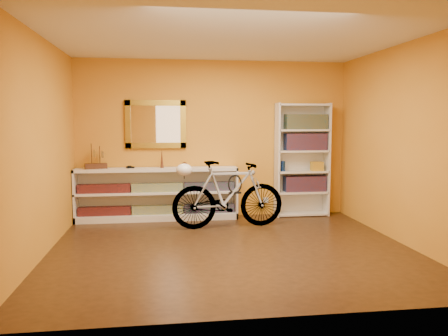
{
  "coord_description": "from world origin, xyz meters",
  "views": [
    {
      "loc": [
        -0.83,
        -5.4,
        1.59
      ],
      "look_at": [
        0.0,
        0.7,
        0.95
      ],
      "focal_mm": 35.7,
      "sensor_mm": 36.0,
      "label": 1
    }
  ],
  "objects": [
    {
      "name": "red_tin",
      "position": [
        1.29,
        1.87,
        1.55
      ],
      "size": [
        0.16,
        0.16,
        0.18
      ],
      "primitive_type": "cube",
      "rotation": [
        0.0,
        0.0,
        -0.22
      ],
      "color": "maroon",
      "rests_on": "bookcase"
    },
    {
      "name": "left_wall",
      "position": [
        -2.25,
        0.0,
        1.3
      ],
      "size": [
        0.01,
        4.0,
        2.6
      ],
      "primitive_type": "cube",
      "color": "orange",
      "rests_on": "ground"
    },
    {
      "name": "back_wall",
      "position": [
        0.0,
        2.0,
        1.3
      ],
      "size": [
        4.5,
        0.01,
        2.6
      ],
      "primitive_type": "cube",
      "color": "orange",
      "rests_on": "ground"
    },
    {
      "name": "toy_car",
      "position": [
        -1.36,
        1.81,
        0.85
      ],
      "size": [
        0.0,
        0.0,
        0.0
      ],
      "primitive_type": "imported",
      "rotation": [
        0.0,
        0.0,
        1.68
      ],
      "color": "black",
      "rests_on": "console_unit"
    },
    {
      "name": "bronze_ornament",
      "position": [
        -0.86,
        1.81,
        1.01
      ],
      "size": [
        0.05,
        0.05,
        0.31
      ],
      "primitive_type": "cone",
      "color": "brown",
      "rests_on": "console_unit"
    },
    {
      "name": "wall_socket",
      "position": [
        0.9,
        1.99,
        0.25
      ],
      "size": [
        0.09,
        0.02,
        0.09
      ],
      "primitive_type": "cube",
      "color": "silver",
      "rests_on": "back_wall"
    },
    {
      "name": "gilt_mirror",
      "position": [
        -0.95,
        1.97,
        1.55
      ],
      "size": [
        0.98,
        0.06,
        0.78
      ],
      "primitive_type": "cube",
      "color": "olive",
      "rests_on": "back_wall"
    },
    {
      "name": "book_row_c",
      "position": [
        1.54,
        1.84,
        1.59
      ],
      "size": [
        0.7,
        0.22,
        0.25
      ],
      "primitive_type": "cube",
      "color": "#16464E",
      "rests_on": "bookcase"
    },
    {
      "name": "model_ship",
      "position": [
        -1.89,
        1.81,
        1.05
      ],
      "size": [
        0.36,
        0.22,
        0.4
      ],
      "primitive_type": null,
      "rotation": [
        0.0,
        0.0,
        0.29
      ],
      "color": "#391D10",
      "rests_on": "console_unit"
    },
    {
      "name": "right_wall",
      "position": [
        2.25,
        0.0,
        1.3
      ],
      "size": [
        0.01,
        4.0,
        2.6
      ],
      "primitive_type": "cube",
      "color": "orange",
      "rests_on": "ground"
    },
    {
      "name": "book_row_b",
      "position": [
        1.54,
        1.84,
        1.25
      ],
      "size": [
        0.7,
        0.22,
        0.28
      ],
      "primitive_type": "cube",
      "color": "maroon",
      "rests_on": "bookcase"
    },
    {
      "name": "floor",
      "position": [
        0.0,
        0.0,
        -0.01
      ],
      "size": [
        4.5,
        4.0,
        0.01
      ],
      "primitive_type": "cube",
      "color": "black",
      "rests_on": "ground"
    },
    {
      "name": "travel_mug",
      "position": [
        1.15,
        1.82,
        0.85
      ],
      "size": [
        0.08,
        0.08,
        0.17
      ],
      "primitive_type": "cylinder",
      "color": "#16379B",
      "rests_on": "bookcase"
    },
    {
      "name": "ceiling",
      "position": [
        0.0,
        0.0,
        2.6
      ],
      "size": [
        4.5,
        4.0,
        0.01
      ],
      "primitive_type": "cube",
      "color": "silver",
      "rests_on": "ground"
    },
    {
      "name": "cd_row_lower",
      "position": [
        -0.94,
        1.79,
        0.17
      ],
      "size": [
        2.5,
        0.13,
        0.14
      ],
      "primitive_type": "cube",
      "color": "black",
      "rests_on": "console_unit"
    },
    {
      "name": "decorative_orb",
      "position": [
        -0.5,
        1.81,
        0.9
      ],
      "size": [
        0.09,
        0.09,
        0.09
      ],
      "primitive_type": "sphere",
      "color": "brown",
      "rests_on": "console_unit"
    },
    {
      "name": "yellow_bag",
      "position": [
        1.74,
        1.8,
        0.84
      ],
      "size": [
        0.2,
        0.13,
        0.15
      ],
      "primitive_type": "cube",
      "rotation": [
        0.0,
        0.0,
        0.01
      ],
      "color": "#BF8F21",
      "rests_on": "bookcase"
    },
    {
      "name": "book_row_a",
      "position": [
        1.54,
        1.84,
        0.55
      ],
      "size": [
        0.7,
        0.22,
        0.26
      ],
      "primitive_type": "cube",
      "color": "maroon",
      "rests_on": "bookcase"
    },
    {
      "name": "console_unit",
      "position": [
        -0.94,
        1.81,
        0.42
      ],
      "size": [
        2.6,
        0.35,
        0.85
      ],
      "primitive_type": null,
      "color": "silver",
      "rests_on": "floor"
    },
    {
      "name": "bookcase",
      "position": [
        1.49,
        1.84,
        0.95
      ],
      "size": [
        0.9,
        0.3,
        1.9
      ],
      "primitive_type": null,
      "color": "silver",
      "rests_on": "floor"
    },
    {
      "name": "cd_row_upper",
      "position": [
        -0.94,
        1.79,
        0.54
      ],
      "size": [
        2.5,
        0.13,
        0.14
      ],
      "primitive_type": "cube",
      "color": "navy",
      "rests_on": "console_unit"
    },
    {
      "name": "bicycle",
      "position": [
        0.12,
        1.12,
        0.51
      ],
      "size": [
        0.58,
        1.76,
        1.02
      ],
      "primitive_type": "imported",
      "rotation": [
        0.0,
        0.0,
        1.65
      ],
      "color": "silver",
      "rests_on": "floor"
    },
    {
      "name": "u_lock",
      "position": [
        0.22,
        1.13,
        0.66
      ],
      "size": [
        0.21,
        0.02,
        0.21
      ],
      "primitive_type": "torus",
      "rotation": [
        1.57,
        0.0,
        0.0
      ],
      "color": "black",
      "rests_on": "bicycle"
    },
    {
      "name": "helmet",
      "position": [
        -0.54,
        1.07,
        0.9
      ],
      "size": [
        0.24,
        0.23,
        0.18
      ],
      "primitive_type": "ellipsoid",
      "color": "white",
      "rests_on": "bicycle"
    }
  ]
}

